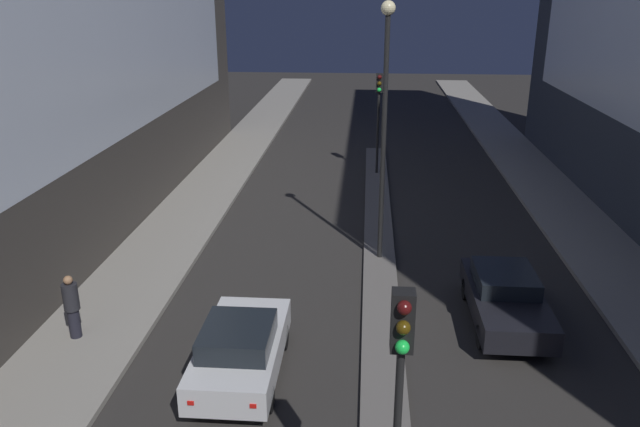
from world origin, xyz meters
name	(u,v)px	position (x,y,z in m)	size (l,w,h in m)	color
median_strip	(379,255)	(0.00, 16.21, 0.06)	(1.08, 30.42, 0.12)	#66605B
traffic_light_near	(400,376)	(0.00, 3.69, 3.69)	(0.32, 0.42, 4.89)	black
traffic_light_mid	(379,101)	(0.00, 26.34, 3.69)	(0.32, 0.42, 4.89)	black
street_lamp	(385,104)	(0.00, 15.94, 5.38)	(0.45, 0.45, 8.36)	black
car_left_lane	(241,349)	(-3.40, 8.79, 0.78)	(1.88, 4.16, 1.52)	silver
car_right_lane	(505,297)	(3.40, 11.97, 0.74)	(1.89, 4.42, 1.44)	black
pedestrian_on_left_sidewalk	(72,305)	(-8.07, 10.03, 1.08)	(0.40, 0.40, 1.76)	black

